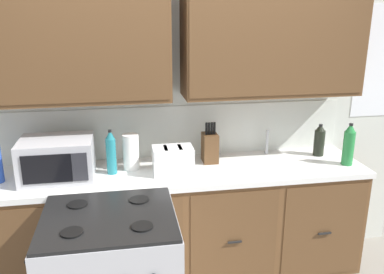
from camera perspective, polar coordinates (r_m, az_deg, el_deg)
The scene contains 10 objects.
wall_unit at distance 2.99m, azimuth -2.31°, elevation 9.75°, with size 3.89×0.40×2.42m.
counter_run at distance 3.18m, azimuth -1.57°, elevation -12.10°, with size 2.72×0.64×0.93m.
microwave at distance 2.93m, azimuth -18.15°, elevation -2.89°, with size 0.48×0.37×0.28m.
toaster at distance 2.89m, azimuth -2.66°, elevation -3.21°, with size 0.28×0.18×0.19m.
knife_block at distance 3.09m, azimuth 2.49°, elevation -1.42°, with size 0.11×0.14×0.31m.
sink_faucet at distance 3.32m, azimuth 10.33°, elevation -0.67°, with size 0.02×0.02×0.20m, color #B2B5BA.
paper_towel_roll at distance 2.98m, azimuth -8.45°, elevation -2.06°, with size 0.12×0.12×0.26m, color white.
bottle_teal at distance 2.91m, azimuth -11.14°, elevation -2.12°, with size 0.07×0.07×0.32m.
bottle_dark at distance 3.38m, azimuth 17.21°, elevation -0.43°, with size 0.08×0.08×0.25m.
bottle_green at distance 3.24m, azimuth 20.88°, elevation -1.00°, with size 0.08×0.08×0.32m.
Camera 1 is at (-0.39, -2.44, 2.05)m, focal length 38.53 mm.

